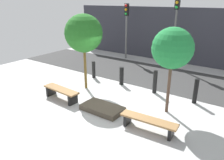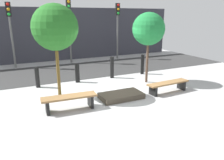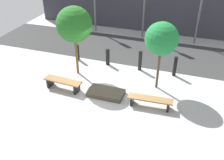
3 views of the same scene
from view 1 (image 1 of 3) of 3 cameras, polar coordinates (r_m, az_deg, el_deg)
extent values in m
plane|color=#ACACAC|center=(8.62, -0.89, -6.97)|extent=(18.00, 18.00, 0.00)
cube|color=#343434|center=(12.21, 11.51, 1.10)|extent=(18.00, 3.85, 0.01)
cube|color=#33333D|center=(15.01, 17.63, 11.00)|extent=(16.20, 0.50, 3.48)
cube|color=black|center=(9.89, -15.64, -2.68)|extent=(0.13, 0.45, 0.42)
cube|color=black|center=(8.86, -10.19, -5.00)|extent=(0.13, 0.45, 0.42)
cube|color=olive|center=(9.27, -13.19, -2.43)|extent=(1.80, 0.56, 0.06)
cube|color=black|center=(7.45, 4.08, -10.16)|extent=(0.12, 0.41, 0.36)
cube|color=black|center=(7.01, 15.21, -13.11)|extent=(0.12, 0.41, 0.36)
cube|color=olive|center=(7.08, 9.54, -10.19)|extent=(1.87, 0.52, 0.06)
cube|color=#494034|center=(8.29, -2.53, -7.41)|extent=(1.58, 0.87, 0.20)
cylinder|color=brown|center=(10.07, -7.02, 3.49)|extent=(0.12, 0.12, 2.11)
sphere|color=#256C24|center=(9.74, -7.41, 12.01)|extent=(1.66, 1.66, 1.66)
cylinder|color=#4D382B|center=(8.10, 14.60, -1.68)|extent=(0.11, 0.11, 2.02)
sphere|color=#20803C|center=(7.70, 15.53, 8.01)|extent=(1.42, 1.42, 1.42)
cylinder|color=black|center=(11.62, -4.81, 2.75)|extent=(0.18, 0.18, 0.89)
cylinder|color=black|center=(10.63, 2.50, 1.05)|extent=(0.20, 0.20, 0.88)
cylinder|color=black|center=(9.83, 11.15, -0.48)|extent=(0.18, 0.18, 1.04)
cylinder|color=black|center=(9.33, 21.00, -2.77)|extent=(0.17, 0.17, 1.02)
cylinder|color=slate|center=(15.23, 3.74, 12.41)|extent=(0.12, 0.12, 3.68)
cube|color=black|center=(15.09, 3.88, 17.87)|extent=(0.28, 0.16, 0.78)
sphere|color=red|center=(14.99, 3.68, 18.85)|extent=(0.17, 0.17, 0.17)
sphere|color=orange|center=(15.00, 3.65, 17.86)|extent=(0.17, 0.17, 0.17)
sphere|color=green|center=(15.02, 3.63, 16.87)|extent=(0.17, 0.17, 0.17)
cylinder|color=#5C5C5C|center=(13.76, 16.04, 11.81)|extent=(0.12, 0.12, 4.16)
cube|color=black|center=(13.63, 16.77, 18.84)|extent=(0.28, 0.16, 0.78)
sphere|color=orange|center=(13.53, 16.61, 18.84)|extent=(0.17, 0.17, 0.17)
sphere|color=green|center=(13.53, 16.50, 17.75)|extent=(0.17, 0.17, 0.17)
camera|label=2|loc=(8.19, -61.08, 2.86)|focal=35.00mm
camera|label=3|loc=(3.90, -129.84, 27.87)|focal=40.00mm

